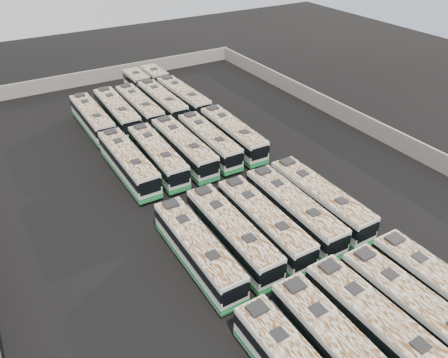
% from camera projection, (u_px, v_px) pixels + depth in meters
% --- Properties ---
extents(ground, '(140.00, 140.00, 0.00)m').
position_uv_depth(ground, '(220.00, 188.00, 44.89)').
color(ground, black).
rests_on(ground, ground).
extents(perimeter_wall, '(45.20, 73.20, 2.20)m').
position_uv_depth(perimeter_wall, '(220.00, 179.00, 44.29)').
color(perimeter_wall, gray).
rests_on(perimeter_wall, ground).
extents(bus_front_left, '(2.59, 11.76, 3.31)m').
position_uv_depth(bus_front_left, '(343.00, 354.00, 26.66)').
color(bus_front_left, silver).
rests_on(bus_front_left, ground).
extents(bus_front_center, '(2.83, 11.98, 3.36)m').
position_uv_depth(bus_front_center, '(381.00, 330.00, 28.11)').
color(bus_front_center, silver).
rests_on(bus_front_center, ground).
extents(bus_front_right, '(2.77, 11.75, 3.29)m').
position_uv_depth(bus_front_right, '(416.00, 313.00, 29.33)').
color(bus_front_right, silver).
rests_on(bus_front_right, ground).
extents(bus_front_far_right, '(2.47, 11.57, 3.26)m').
position_uv_depth(bus_front_far_right, '(445.00, 293.00, 30.77)').
color(bus_front_far_right, silver).
rests_on(bus_front_far_right, ground).
extents(bus_midfront_far_left, '(2.46, 11.51, 3.24)m').
position_uv_depth(bus_midfront_far_left, '(197.00, 250.00, 34.62)').
color(bus_midfront_far_left, silver).
rests_on(bus_midfront_far_left, ground).
extents(bus_midfront_left, '(2.51, 11.69, 3.29)m').
position_uv_depth(bus_midfront_left, '(232.00, 234.00, 36.19)').
color(bus_midfront_left, silver).
rests_on(bus_midfront_left, ground).
extents(bus_midfront_center, '(2.61, 11.63, 3.27)m').
position_uv_depth(bus_midfront_center, '(264.00, 223.00, 37.46)').
color(bus_midfront_center, silver).
rests_on(bus_midfront_center, ground).
extents(bus_midfront_right, '(2.68, 11.80, 3.31)m').
position_uv_depth(bus_midfront_right, '(293.00, 210.00, 38.91)').
color(bus_midfront_right, silver).
rests_on(bus_midfront_right, ground).
extents(bus_midfront_far_right, '(2.53, 11.93, 3.36)m').
position_uv_depth(bus_midfront_far_right, '(319.00, 199.00, 40.25)').
color(bus_midfront_far_right, silver).
rests_on(bus_midfront_far_right, ground).
extents(bus_midback_far_left, '(2.60, 11.87, 3.34)m').
position_uv_depth(bus_midback_far_left, '(128.00, 163.00, 45.84)').
color(bus_midback_far_left, silver).
rests_on(bus_midback_far_left, ground).
extents(bus_midback_left, '(2.68, 11.61, 3.26)m').
position_uv_depth(bus_midback_left, '(157.00, 156.00, 47.14)').
color(bus_midback_left, silver).
rests_on(bus_midback_left, ground).
extents(bus_midback_center, '(2.52, 11.90, 3.35)m').
position_uv_depth(bus_midback_center, '(184.00, 148.00, 48.60)').
color(bus_midback_center, silver).
rests_on(bus_midback_center, ground).
extents(bus_midback_right, '(2.59, 11.42, 3.21)m').
position_uv_depth(bus_midback_right, '(209.00, 141.00, 50.04)').
color(bus_midback_right, silver).
rests_on(bus_midback_right, ground).
extents(bus_midback_far_right, '(2.73, 11.77, 3.30)m').
position_uv_depth(bus_midback_far_right, '(233.00, 134.00, 51.42)').
color(bus_midback_far_right, silver).
rests_on(bus_midback_far_right, ground).
extents(bus_back_far_left, '(2.51, 11.48, 3.23)m').
position_uv_depth(bus_back_far_left, '(92.00, 118.00, 55.19)').
color(bus_back_far_left, silver).
rests_on(bus_back_far_left, ground).
extents(bus_back_left, '(2.68, 11.86, 3.33)m').
position_uv_depth(bus_back_left, '(117.00, 112.00, 56.66)').
color(bus_back_left, silver).
rests_on(bus_back_left, ground).
extents(bus_back_center, '(2.44, 11.51, 3.24)m').
position_uv_depth(bus_back_center, '(140.00, 107.00, 58.04)').
color(bus_back_center, silver).
rests_on(bus_back_center, ground).
extents(bus_back_right, '(2.46, 17.89, 3.24)m').
position_uv_depth(bus_back_right, '(153.00, 95.00, 61.66)').
color(bus_back_right, silver).
rests_on(bus_back_right, ground).
extents(bus_back_far_right, '(2.89, 18.14, 3.28)m').
position_uv_depth(bus_back_far_right, '(173.00, 91.00, 62.93)').
color(bus_back_far_right, silver).
rests_on(bus_back_far_right, ground).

